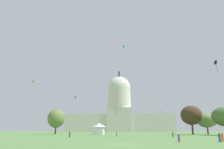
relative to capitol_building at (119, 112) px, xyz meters
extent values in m
plane|color=#567F42|center=(5.48, -199.09, -20.81)|extent=(800.00, 800.00, 0.00)
cube|color=beige|center=(-29.05, 0.00, -11.39)|extent=(58.11, 21.68, 18.82)
cube|color=beige|center=(29.05, 0.00, -11.39)|extent=(58.11, 21.68, 18.82)
cube|color=beige|center=(0.00, 0.00, -8.36)|extent=(26.30, 23.85, 24.88)
cylinder|color=beige|center=(0.00, 0.00, 15.65)|extent=(25.21, 25.21, 23.15)
sphere|color=beige|center=(0.00, 0.00, 27.23)|extent=(25.28, 25.28, 25.28)
cylinder|color=#2D3833|center=(0.00, 0.00, 43.21)|extent=(1.80, 1.80, 6.69)
cube|color=white|center=(-5.23, -139.93, -19.55)|extent=(4.34, 5.93, 2.51)
pyramid|color=white|center=(-5.23, -139.93, -16.67)|extent=(4.56, 6.22, 1.62)
cylinder|color=#4C3823|center=(-28.67, -126.83, -18.35)|extent=(0.72, 0.72, 4.91)
ellipsoid|color=olive|center=(-28.67, -126.83, -13.09)|extent=(10.69, 10.66, 9.36)
cylinder|color=brown|center=(46.45, -124.25, -18.53)|extent=(0.68, 0.68, 4.56)
ellipsoid|color=olive|center=(46.45, -124.25, -14.18)|extent=(11.94, 11.76, 6.90)
cylinder|color=#42301E|center=(35.48, -136.55, -17.88)|extent=(0.75, 0.75, 5.85)
ellipsoid|color=#42301E|center=(35.48, -136.55, -12.42)|extent=(11.83, 11.71, 8.46)
cylinder|color=#1E757A|center=(19.76, -169.26, -20.17)|extent=(0.46, 0.46, 1.26)
sphere|color=brown|center=(19.76, -169.26, -19.43)|extent=(0.30, 0.30, 0.22)
cylinder|color=gray|center=(3.21, -159.36, -20.06)|extent=(0.55, 0.55, 1.48)
sphere|color=tan|center=(3.21, -159.36, -19.21)|extent=(0.31, 0.31, 0.22)
cylinder|color=orange|center=(24.24, -191.04, -20.08)|extent=(0.51, 0.51, 1.46)
sphere|color=tan|center=(24.24, -191.04, -19.24)|extent=(0.29, 0.29, 0.23)
cylinder|color=#3D5684|center=(23.07, -192.57, -20.09)|extent=(0.68, 0.68, 1.42)
sphere|color=#A37556|center=(23.07, -192.57, -19.26)|extent=(0.34, 0.34, 0.24)
cylinder|color=#703D93|center=(15.85, -192.53, -20.14)|extent=(0.54, 0.54, 1.32)
sphere|color=beige|center=(15.85, -192.53, -19.38)|extent=(0.30, 0.30, 0.21)
cylinder|color=maroon|center=(-10.04, -170.53, -20.04)|extent=(0.53, 0.53, 1.54)
sphere|color=tan|center=(-10.04, -170.53, -19.15)|extent=(0.32, 0.32, 0.23)
cylinder|color=tan|center=(22.81, -156.47, -20.17)|extent=(0.58, 0.58, 1.28)
sphere|color=#A37556|center=(22.81, -156.47, -19.40)|extent=(0.34, 0.34, 0.26)
cube|color=gold|center=(20.35, -34.89, 38.86)|extent=(0.67, 0.34, 1.49)
cylinder|color=gold|center=(20.45, -34.89, 36.61)|extent=(0.48, 0.52, 3.02)
cube|color=orange|center=(-31.10, -152.12, 0.27)|extent=(0.74, 0.36, 0.81)
cylinder|color=#8CD133|center=(-30.93, -152.12, -1.37)|extent=(0.28, 0.07, 2.49)
cube|color=teal|center=(-24.69, -119.11, 4.83)|extent=(0.75, 0.61, 0.91)
cylinder|color=teal|center=(-24.51, -119.11, 3.53)|extent=(0.29, 0.20, 1.76)
cube|color=red|center=(-20.74, -72.18, 36.04)|extent=(0.85, 0.71, 1.02)
cube|color=purple|center=(41.95, -21.07, -1.00)|extent=(0.61, 0.71, 1.31)
cube|color=blue|center=(6.62, -105.58, -7.22)|extent=(0.40, 0.93, 1.40)
cylinder|color=blue|center=(6.67, -105.58, -8.90)|extent=(0.28, 0.11, 1.94)
cube|color=#D1339E|center=(-14.55, -146.61, -5.70)|extent=(0.74, 0.79, 0.45)
cube|color=#D1339E|center=(-14.55, -146.61, -5.23)|extent=(0.74, 0.79, 0.45)
cylinder|color=teal|center=(-14.49, -146.61, -6.85)|extent=(0.27, 0.07, 2.01)
cube|color=#33BCDB|center=(6.03, -167.89, 7.98)|extent=(0.81, 0.77, 0.46)
cube|color=#33BCDB|center=(6.03, -167.89, 8.34)|extent=(0.81, 0.77, 0.46)
cube|color=green|center=(-2.97, -135.42, 37.10)|extent=(0.39, 0.98, 0.99)
cube|color=#8CD133|center=(19.10, -160.96, 6.68)|extent=(0.68, 0.59, 1.45)
cylinder|color=white|center=(19.22, -160.96, 4.57)|extent=(0.18, 0.34, 2.75)
pyramid|color=yellow|center=(7.20, -72.76, 1.90)|extent=(1.37, 1.47, 0.14)
cylinder|color=purple|center=(7.04, -72.52, 0.45)|extent=(0.18, 0.31, 1.69)
pyramid|color=pink|center=(10.11, -62.38, 14.36)|extent=(1.23, 1.37, 0.33)
cylinder|color=red|center=(10.36, -62.54, 12.15)|extent=(0.46, 0.35, 3.01)
cube|color=black|center=(35.82, -166.16, 2.53)|extent=(1.01, 0.59, 1.50)
cylinder|color=black|center=(36.00, -166.16, 0.31)|extent=(0.47, 0.25, 3.03)
camera|label=1|loc=(6.12, -232.98, -18.67)|focal=33.63mm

